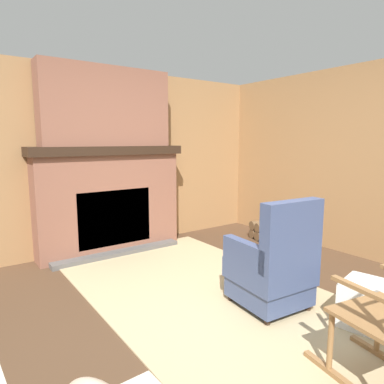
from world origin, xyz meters
The scene contains 10 objects.
ground_plane centered at (0.00, 0.00, 0.00)m, with size 14.00×14.00×0.00m, color #4C3523.
wood_panel_wall_left centered at (-2.47, 0.00, 1.19)m, with size 0.06×5.49×2.38m.
fireplace_hearth centered at (-2.27, 0.00, 0.69)m, with size 0.54×1.97×1.39m.
chimney_breast centered at (-2.28, 0.00, 1.88)m, with size 0.29×1.64×0.98m.
area_rug centered at (-0.43, 0.22, 0.01)m, with size 3.53×1.96×0.01m.
armchair centered at (0.05, 0.51, 0.37)m, with size 0.66×0.64×0.99m.
firewood_stack centered at (-1.40, 2.10, 0.13)m, with size 0.52×0.52×0.27m.
laundry_basket centered at (0.71, 0.90, 0.18)m, with size 0.49×0.47×0.36m.
oil_lamp_vase centered at (-2.31, -0.75, 1.48)m, with size 0.12×0.12×0.25m.
storage_case centered at (-2.31, 0.36, 1.44)m, with size 0.17×0.26×0.11m.
Camera 1 is at (1.93, -1.70, 1.46)m, focal length 32.00 mm.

